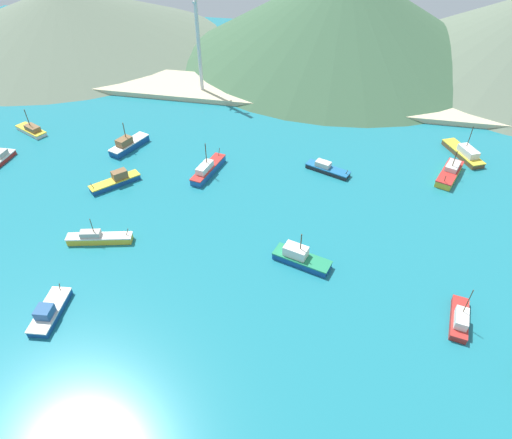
{
  "coord_description": "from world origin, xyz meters",
  "views": [
    {
      "loc": [
        13.47,
        -2.9,
        47.59
      ],
      "look_at": [
        2.21,
        52.08,
        0.92
      ],
      "focal_mm": 30.57,
      "sensor_mm": 36.0,
      "label": 1
    }
  ],
  "objects_px": {
    "fishing_boat_14": "(464,153)",
    "fishing_boat_6": "(32,130)",
    "fishing_boat_8": "(327,169)",
    "fishing_boat_4": "(49,312)",
    "fishing_boat_3": "(99,238)",
    "fishing_boat_7": "(208,169)",
    "fishing_boat_11": "(116,181)",
    "fishing_boat_13": "(300,257)",
    "fishing_boat_10": "(450,173)",
    "fishing_boat_2": "(128,144)",
    "fishing_boat_1": "(460,319)",
    "radio_tower": "(197,19)"
  },
  "relations": [
    {
      "from": "fishing_boat_8",
      "to": "radio_tower",
      "type": "xyz_separation_m",
      "value": [
        -34.74,
        30.48,
        17.67
      ]
    },
    {
      "from": "fishing_boat_8",
      "to": "fishing_boat_14",
      "type": "height_order",
      "value": "fishing_boat_14"
    },
    {
      "from": "fishing_boat_1",
      "to": "fishing_boat_4",
      "type": "bearing_deg",
      "value": -169.72
    },
    {
      "from": "fishing_boat_3",
      "to": "fishing_boat_14",
      "type": "xyz_separation_m",
      "value": [
        61.48,
        39.15,
        0.09
      ]
    },
    {
      "from": "fishing_boat_3",
      "to": "fishing_boat_10",
      "type": "relative_size",
      "value": 1.03
    },
    {
      "from": "fishing_boat_4",
      "to": "fishing_boat_14",
      "type": "height_order",
      "value": "fishing_boat_14"
    },
    {
      "from": "fishing_boat_10",
      "to": "fishing_boat_11",
      "type": "bearing_deg",
      "value": -166.05
    },
    {
      "from": "fishing_boat_1",
      "to": "fishing_boat_3",
      "type": "xyz_separation_m",
      "value": [
        -54.22,
        5.13,
        -0.05
      ]
    },
    {
      "from": "fishing_boat_4",
      "to": "fishing_boat_8",
      "type": "xyz_separation_m",
      "value": [
        33.76,
        42.76,
        -0.1
      ]
    },
    {
      "from": "fishing_boat_14",
      "to": "radio_tower",
      "type": "distance_m",
      "value": 67.22
    },
    {
      "from": "fishing_boat_3",
      "to": "fishing_boat_6",
      "type": "distance_m",
      "value": 43.98
    },
    {
      "from": "fishing_boat_3",
      "to": "fishing_boat_8",
      "type": "bearing_deg",
      "value": 39.17
    },
    {
      "from": "fishing_boat_2",
      "to": "fishing_boat_13",
      "type": "height_order",
      "value": "fishing_boat_2"
    },
    {
      "from": "fishing_boat_6",
      "to": "fishing_boat_11",
      "type": "bearing_deg",
      "value": -28.45
    },
    {
      "from": "fishing_boat_10",
      "to": "fishing_boat_13",
      "type": "bearing_deg",
      "value": -131.3
    },
    {
      "from": "fishing_boat_1",
      "to": "fishing_boat_2",
      "type": "xyz_separation_m",
      "value": [
        -61.79,
        33.35,
        0.17
      ]
    },
    {
      "from": "fishing_boat_13",
      "to": "fishing_boat_14",
      "type": "height_order",
      "value": "fishing_boat_14"
    },
    {
      "from": "fishing_boat_8",
      "to": "radio_tower",
      "type": "height_order",
      "value": "radio_tower"
    },
    {
      "from": "fishing_boat_6",
      "to": "fishing_boat_10",
      "type": "relative_size",
      "value": 0.86
    },
    {
      "from": "fishing_boat_2",
      "to": "fishing_boat_3",
      "type": "height_order",
      "value": "fishing_boat_2"
    },
    {
      "from": "fishing_boat_1",
      "to": "radio_tower",
      "type": "height_order",
      "value": "radio_tower"
    },
    {
      "from": "fishing_boat_2",
      "to": "fishing_boat_7",
      "type": "distance_m",
      "value": 19.93
    },
    {
      "from": "fishing_boat_4",
      "to": "fishing_boat_10",
      "type": "relative_size",
      "value": 0.8
    },
    {
      "from": "fishing_boat_8",
      "to": "radio_tower",
      "type": "distance_m",
      "value": 49.48
    },
    {
      "from": "fishing_boat_13",
      "to": "fishing_boat_10",
      "type": "bearing_deg",
      "value": 48.7
    },
    {
      "from": "fishing_boat_6",
      "to": "fishing_boat_7",
      "type": "height_order",
      "value": "fishing_boat_7"
    },
    {
      "from": "fishing_boat_7",
      "to": "fishing_boat_11",
      "type": "xyz_separation_m",
      "value": [
        -15.83,
        -7.06,
        -0.13
      ]
    },
    {
      "from": "fishing_boat_4",
      "to": "fishing_boat_7",
      "type": "height_order",
      "value": "fishing_boat_7"
    },
    {
      "from": "fishing_boat_14",
      "to": "fishing_boat_11",
      "type": "bearing_deg",
      "value": -160.18
    },
    {
      "from": "fishing_boat_14",
      "to": "fishing_boat_6",
      "type": "bearing_deg",
      "value": -174.61
    },
    {
      "from": "fishing_boat_8",
      "to": "fishing_boat_11",
      "type": "relative_size",
      "value": 1.05
    },
    {
      "from": "fishing_boat_1",
      "to": "fishing_boat_13",
      "type": "xyz_separation_m",
      "value": [
        -22.05,
        6.99,
        0.15
      ]
    },
    {
      "from": "fishing_boat_6",
      "to": "fishing_boat_14",
      "type": "xyz_separation_m",
      "value": [
        93.32,
        8.8,
        0.17
      ]
    },
    {
      "from": "fishing_boat_10",
      "to": "fishing_boat_8",
      "type": "bearing_deg",
      "value": -172.82
    },
    {
      "from": "fishing_boat_3",
      "to": "radio_tower",
      "type": "xyz_separation_m",
      "value": [
        -0.53,
        58.36,
        17.53
      ]
    },
    {
      "from": "fishing_boat_3",
      "to": "fishing_boat_7",
      "type": "relative_size",
      "value": 0.96
    },
    {
      "from": "fishing_boat_11",
      "to": "fishing_boat_14",
      "type": "relative_size",
      "value": 0.79
    },
    {
      "from": "fishing_boat_6",
      "to": "fishing_boat_13",
      "type": "relative_size",
      "value": 0.94
    },
    {
      "from": "fishing_boat_7",
      "to": "radio_tower",
      "type": "relative_size",
      "value": 0.3
    },
    {
      "from": "fishing_boat_2",
      "to": "fishing_boat_7",
      "type": "bearing_deg",
      "value": -16.7
    },
    {
      "from": "fishing_boat_7",
      "to": "fishing_boat_13",
      "type": "xyz_separation_m",
      "value": [
        20.65,
        -20.63,
        0.02
      ]
    },
    {
      "from": "fishing_boat_4",
      "to": "fishing_boat_8",
      "type": "relative_size",
      "value": 0.9
    },
    {
      "from": "fishing_boat_2",
      "to": "fishing_boat_4",
      "type": "height_order",
      "value": "fishing_boat_2"
    },
    {
      "from": "fishing_boat_10",
      "to": "radio_tower",
      "type": "xyz_separation_m",
      "value": [
        -58.14,
        27.53,
        17.43
      ]
    },
    {
      "from": "fishing_boat_1",
      "to": "fishing_boat_10",
      "type": "xyz_separation_m",
      "value": [
        3.39,
        35.95,
        0.05
      ]
    },
    {
      "from": "fishing_boat_11",
      "to": "fishing_boat_13",
      "type": "distance_m",
      "value": 38.93
    },
    {
      "from": "fishing_boat_2",
      "to": "fishing_boat_13",
      "type": "distance_m",
      "value": 47.69
    },
    {
      "from": "fishing_boat_3",
      "to": "fishing_boat_4",
      "type": "xyz_separation_m",
      "value": [
        0.45,
        -14.88,
        -0.04
      ]
    },
    {
      "from": "fishing_boat_1",
      "to": "fishing_boat_10",
      "type": "relative_size",
      "value": 0.74
    },
    {
      "from": "fishing_boat_7",
      "to": "fishing_boat_10",
      "type": "relative_size",
      "value": 1.07
    }
  ]
}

